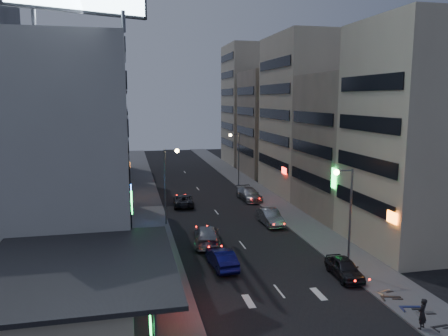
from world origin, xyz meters
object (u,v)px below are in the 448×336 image
object	(u,v)px
parked_car_left	(183,200)
parked_car_right_near	(344,268)
parked_car_right_mid	(270,217)
scooter_blue	(420,297)
scooter_black_a	(448,316)
person	(422,314)
scooter_silver_a	(433,303)
road_car_blue	(222,258)
parked_car_right_far	(249,194)
scooter_silver_b	(389,282)
scooter_black_b	(401,288)
road_car_silver	(207,235)

from	to	relation	value
parked_car_left	parked_car_right_near	bearing A→B (deg)	115.47
parked_car_right_mid	scooter_blue	world-z (taller)	parked_car_right_mid
parked_car_right_near	scooter_blue	size ratio (longest dim) A/B	2.16
parked_car_right_near	parked_car_right_mid	world-z (taller)	parked_car_right_mid
scooter_black_a	scooter_blue	world-z (taller)	scooter_blue
person	scooter_silver_a	xyz separation A→B (m)	(2.06, 1.71, -0.37)
scooter_silver_a	road_car_blue	bearing A→B (deg)	56.93
parked_car_right_mid	parked_car_left	world-z (taller)	parked_car_right_mid
parked_car_right_mid	parked_car_left	size ratio (longest dim) A/B	0.96
parked_car_right_far	scooter_silver_a	bearing A→B (deg)	-88.42
scooter_silver_b	parked_car_right_mid	bearing A→B (deg)	-0.22
parked_car_left	parked_car_right_far	distance (m)	8.98
scooter_black_b	person	bearing A→B (deg)	177.20
parked_car_right_far	road_car_blue	world-z (taller)	parked_car_right_far
parked_car_right_far	road_car_blue	bearing A→B (deg)	-114.64
parked_car_right_mid	scooter_silver_b	xyz separation A→B (m)	(2.97, -17.38, -0.19)
parked_car_right_far	person	size ratio (longest dim) A/B	3.06
road_car_blue	parked_car_right_near	bearing A→B (deg)	151.76
scooter_silver_a	scooter_black_b	bearing A→B (deg)	26.82
road_car_blue	scooter_silver_b	size ratio (longest dim) A/B	2.73
road_car_silver	scooter_silver_b	xyz separation A→B (m)	(10.67, -12.49, -0.21)
scooter_black_a	scooter_silver_a	bearing A→B (deg)	-11.72
parked_car_right_near	road_car_silver	size ratio (longest dim) A/B	0.74
road_car_silver	scooter_silver_b	bearing A→B (deg)	140.35
person	road_car_blue	bearing A→B (deg)	-80.79
road_car_silver	scooter_blue	size ratio (longest dim) A/B	2.91
road_car_silver	scooter_black_b	xyz separation A→B (m)	(10.75, -13.68, -0.13)
parked_car_right_near	parked_car_left	world-z (taller)	parked_car_right_near
scooter_black_b	road_car_silver	bearing A→B (deg)	53.94
parked_car_left	scooter_silver_a	world-z (taller)	parked_car_left
parked_car_left	scooter_silver_a	size ratio (longest dim) A/B	2.94
person	scooter_silver_a	world-z (taller)	person
scooter_blue	scooter_silver_a	bearing A→B (deg)	-142.13
scooter_silver_b	scooter_silver_a	bearing A→B (deg)	-176.46
parked_car_right_near	road_car_blue	distance (m)	9.42
scooter_black_b	scooter_blue	bearing A→B (deg)	-149.86
road_car_blue	scooter_blue	bearing A→B (deg)	135.36
scooter_silver_a	scooter_black_b	xyz separation A→B (m)	(-0.74, 2.23, 0.06)
road_car_silver	scooter_blue	bearing A→B (deg)	136.11
scooter_blue	parked_car_right_far	bearing A→B (deg)	16.65
parked_car_right_far	scooter_blue	xyz separation A→B (m)	(2.54, -31.37, -0.08)
parked_car_left	road_car_silver	size ratio (longest dim) A/B	0.89
scooter_black_b	scooter_silver_b	xyz separation A→B (m)	(-0.08, 1.19, -0.09)
parked_car_right_near	scooter_blue	distance (m)	6.04
parked_car_right_far	scooter_black_a	world-z (taller)	parked_car_right_far
parked_car_right_near	scooter_silver_b	bearing A→B (deg)	-52.63
parked_car_left	scooter_blue	bearing A→B (deg)	116.11
parked_car_left	scooter_silver_a	xyz separation A→B (m)	(11.79, -30.93, -0.06)
parked_car_right_near	parked_car_right_far	bearing A→B (deg)	93.36
person	scooter_blue	world-z (taller)	person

